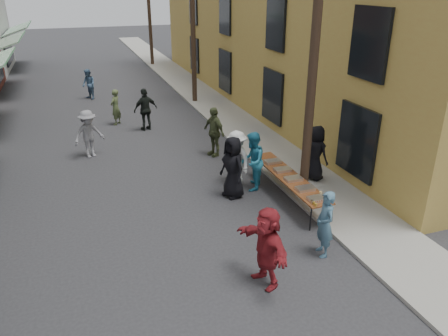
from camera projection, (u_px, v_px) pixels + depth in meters
ground at (196, 286)px, 9.52m from camera, size 120.00×120.00×0.00m
sidewalk at (207, 100)px, 24.02m from camera, size 2.20×60.00×0.10m
building_ochre at (321, 3)px, 23.07m from camera, size 10.00×28.00×10.00m
utility_pole_near at (315, 47)px, 11.66m from camera, size 0.26×0.26×9.00m
utility_pole_mid at (193, 15)px, 22.04m from camera, size 0.26×0.26×9.00m
utility_pole_far at (149, 4)px, 32.42m from camera, size 0.26×0.26×9.00m
serving_table at (288, 177)px, 13.06m from camera, size 0.70×4.00×0.75m
catering_tray_sausage at (317, 199)px, 11.61m from camera, size 0.50×0.33×0.08m
catering_tray_foil_b at (305, 188)px, 12.17m from camera, size 0.50×0.33×0.08m
catering_tray_buns at (293, 179)px, 12.77m from camera, size 0.50×0.33×0.08m
catering_tray_foil_d at (283, 170)px, 13.38m from camera, size 0.50×0.33×0.08m
catering_tray_buns_end at (273, 161)px, 13.99m from camera, size 0.50×0.33×0.08m
condiment_jar_a at (316, 205)px, 11.28m from camera, size 0.07×0.07×0.08m
condiment_jar_b at (314, 203)px, 11.37m from camera, size 0.07×0.07×0.08m
condiment_jar_c at (312, 202)px, 11.45m from camera, size 0.07×0.07×0.08m
cup_stack at (329, 201)px, 11.44m from camera, size 0.08×0.08×0.12m
guest_front_a at (233, 167)px, 13.12m from camera, size 0.86×1.08×1.92m
guest_front_b at (325, 224)px, 10.31m from camera, size 0.48×0.66×1.67m
guest_front_c at (252, 161)px, 13.60m from camera, size 1.07×1.14×1.88m
guest_front_d at (237, 158)px, 13.97m from camera, size 0.93×1.29×1.80m
guest_front_e at (214, 132)px, 16.28m from camera, size 0.81×1.19×1.87m
guest_queue_back at (267, 247)px, 9.28m from camera, size 0.83×1.78×1.84m
server at (315, 153)px, 14.09m from camera, size 0.86×1.03×1.81m
passerby_left at (89, 134)px, 16.14m from camera, size 1.33×1.06×1.80m
passerby_mid at (146, 109)px, 19.09m from camera, size 1.17×0.72×1.86m
passerby_right at (116, 107)px, 19.87m from camera, size 0.67×0.71×1.63m
passerby_far at (89, 84)px, 24.14m from camera, size 0.92×1.00×1.66m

